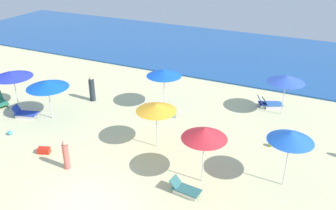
% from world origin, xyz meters
% --- Properties ---
extents(ocean, '(60.00, 14.69, 0.12)m').
position_xyz_m(ocean, '(0.00, 22.65, 0.06)').
color(ocean, '#1E4F95').
rests_on(ocean, ground_plane).
extents(umbrella_0, '(2.36, 2.36, 2.48)m').
position_xyz_m(umbrella_0, '(-9.41, 5.78, 2.30)').
color(umbrella_0, silver).
rests_on(umbrella_0, ground_plane).
extents(lounge_chair_0_0, '(1.46, 1.11, 0.78)m').
position_xyz_m(lounge_chair_0_0, '(-10.83, 5.60, 0.27)').
color(lounge_chair_0_0, silver).
rests_on(lounge_chair_0_0, ground_plane).
extents(umbrella_1, '(2.20, 2.20, 2.55)m').
position_xyz_m(umbrella_1, '(5.72, 12.05, 2.33)').
color(umbrella_1, silver).
rests_on(umbrella_1, ground_plane).
extents(lounge_chair_1_0, '(1.42, 1.14, 0.65)m').
position_xyz_m(lounge_chair_1_0, '(5.00, 12.73, 0.25)').
color(lounge_chair_1_0, silver).
rests_on(lounge_chair_1_0, ground_plane).
extents(lounge_chair_1_1, '(1.57, 1.16, 0.70)m').
position_xyz_m(lounge_chair_1_1, '(4.76, 12.74, 0.24)').
color(lounge_chair_1_1, silver).
rests_on(lounge_chair_1_1, ground_plane).
extents(umbrella_2, '(2.43, 2.43, 2.43)m').
position_xyz_m(umbrella_2, '(-6.60, 5.65, 2.21)').
color(umbrella_2, silver).
rests_on(umbrella_2, ground_plane).
extents(lounge_chair_2_0, '(1.53, 1.02, 0.72)m').
position_xyz_m(lounge_chair_2_0, '(-8.18, 5.05, 0.26)').
color(lounge_chair_2_0, silver).
rests_on(lounge_chair_2_0, ground_plane).
extents(umbrella_3, '(2.06, 2.06, 2.46)m').
position_xyz_m(umbrella_3, '(0.49, 5.53, 2.27)').
color(umbrella_3, silver).
rests_on(umbrella_3, ground_plane).
extents(umbrella_4, '(1.94, 1.94, 2.73)m').
position_xyz_m(umbrella_4, '(6.95, 5.11, 2.50)').
color(umbrella_4, silver).
rests_on(umbrella_4, ground_plane).
extents(umbrella_5, '(2.16, 2.16, 2.58)m').
position_xyz_m(umbrella_5, '(-1.13, 9.76, 2.38)').
color(umbrella_5, silver).
rests_on(umbrella_5, ground_plane).
extents(lounge_chair_5_0, '(1.34, 0.69, 0.79)m').
position_xyz_m(lounge_chair_5_0, '(-0.52, 9.00, 0.29)').
color(lounge_chair_5_0, silver).
rests_on(lounge_chair_5_0, ground_plane).
extents(umbrella_6, '(1.98, 1.98, 2.73)m').
position_xyz_m(umbrella_6, '(3.62, 3.82, 2.49)').
color(umbrella_6, silver).
rests_on(umbrella_6, ground_plane).
extents(lounge_chair_6_0, '(1.37, 0.70, 0.61)m').
position_xyz_m(lounge_chair_6_0, '(3.24, 2.72, 0.24)').
color(lounge_chair_6_0, silver).
rests_on(lounge_chair_6_0, ground_plane).
extents(beachgoer_0, '(0.51, 0.51, 1.71)m').
position_xyz_m(beachgoer_0, '(-5.89, 8.75, 0.79)').
color(beachgoer_0, '#252D36').
rests_on(beachgoer_0, ground_plane).
extents(beachgoer_2, '(0.41, 0.41, 1.50)m').
position_xyz_m(beachgoer_2, '(-2.48, 2.03, 0.72)').
color(beachgoer_2, '#DC5E55').
rests_on(beachgoer_2, ground_plane).
extents(cooler_box_0, '(0.66, 0.50, 0.31)m').
position_xyz_m(cooler_box_0, '(-4.40, 2.53, 0.15)').
color(cooler_box_0, red).
rests_on(cooler_box_0, ground_plane).
extents(beach_ball_1, '(0.26, 0.26, 0.26)m').
position_xyz_m(beach_ball_1, '(-7.37, 3.13, 0.13)').
color(beach_ball_1, '#409CE7').
rests_on(beach_ball_1, ground_plane).
extents(beach_ball_2, '(0.30, 0.30, 0.30)m').
position_xyz_m(beach_ball_2, '(5.87, 8.08, 0.15)').
color(beach_ball_2, yellow).
rests_on(beach_ball_2, ground_plane).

